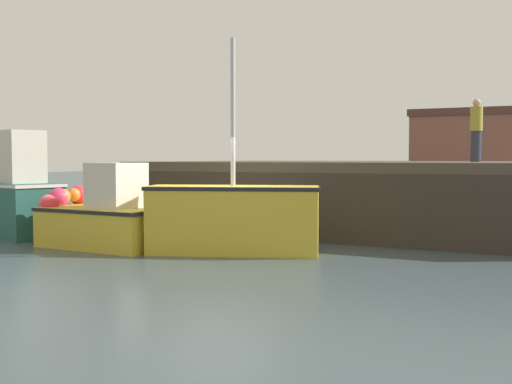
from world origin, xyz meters
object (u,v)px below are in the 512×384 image
at_px(fishing_boat_near_left, 14,198).
at_px(fishing_boat_near_right, 103,217).
at_px(fishing_boat_mid, 233,218).
at_px(dockworker, 476,130).

bearing_deg(fishing_boat_near_left, fishing_boat_near_right, -10.47).
distance_m(fishing_boat_near_right, fishing_boat_mid, 3.20).
relative_size(fishing_boat_mid, dockworker, 2.60).
height_order(fishing_boat_near_right, fishing_boat_mid, fishing_boat_mid).
relative_size(fishing_boat_near_right, fishing_boat_mid, 0.70).
relative_size(fishing_boat_near_left, fishing_boat_near_right, 1.09).
bearing_deg(fishing_boat_near_left, fishing_boat_mid, -1.59).
bearing_deg(fishing_boat_mid, fishing_boat_near_left, 178.41).
bearing_deg(fishing_boat_mid, fishing_boat_near_right, -171.49).
xyz_separation_m(fishing_boat_near_right, fishing_boat_mid, (3.16, 0.47, 0.07)).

